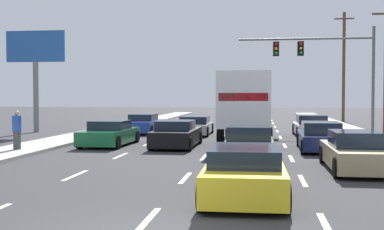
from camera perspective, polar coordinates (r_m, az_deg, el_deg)
ground_plane at (r=33.20m, az=3.98°, el=-1.98°), size 140.00×140.00×0.00m
sidewalk_right at (r=28.78m, az=19.77°, el=-2.61°), size 2.44×80.00×0.14m
sidewalk_left at (r=29.98m, az=-12.46°, el=-2.34°), size 2.44×80.00×0.14m
lane_markings at (r=29.59m, az=3.52°, el=-2.48°), size 6.94×52.00×0.01m
car_blue at (r=32.23m, az=-5.52°, el=-1.07°), size 1.87×4.40×1.26m
car_green at (r=24.57m, az=-9.45°, el=-2.17°), size 2.08×4.45×1.22m
car_silver at (r=30.86m, az=0.36°, el=-1.29°), size 1.99×4.37×1.15m
car_black at (r=23.53m, az=-1.78°, el=-2.28°), size 1.98×4.67×1.27m
box_truck at (r=26.00m, az=6.27°, el=1.39°), size 2.69×8.43×3.55m
car_gray at (r=18.04m, az=6.59°, el=-3.60°), size 1.84×4.19×1.35m
car_yellow at (r=12.04m, az=6.09°, el=-6.63°), size 1.98×4.53×1.22m
car_white at (r=30.83m, az=13.53°, el=-1.26°), size 2.00×4.03×1.27m
car_navy at (r=22.82m, az=14.55°, el=-2.49°), size 2.01×4.66×1.28m
car_tan at (r=17.00m, az=18.27°, el=-4.12°), size 1.86×4.55×1.29m
traffic_signal_mast at (r=34.52m, az=14.16°, el=6.59°), size 9.00×0.69×7.03m
utility_pole_far at (r=48.85m, az=17.05°, el=5.45°), size 1.80×0.28×10.25m
roadside_billboard at (r=34.80m, az=-17.55°, el=6.06°), size 4.03×0.36×6.75m
pedestrian_near_corner at (r=22.46m, az=-19.50°, el=-1.65°), size 0.38×0.38×1.65m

